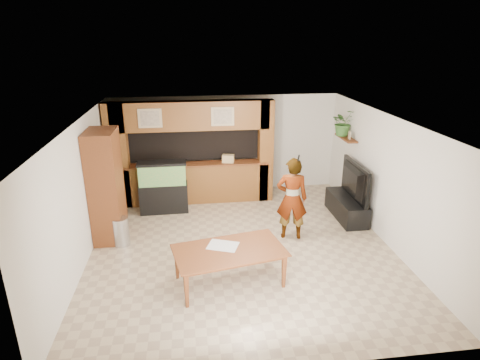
{
  "coord_description": "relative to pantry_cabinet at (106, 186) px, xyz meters",
  "views": [
    {
      "loc": [
        -0.96,
        -7.2,
        4.1
      ],
      "look_at": [
        0.05,
        0.6,
        1.23
      ],
      "focal_mm": 30.0,
      "sensor_mm": 36.0,
      "label": 1
    }
  ],
  "objects": [
    {
      "name": "photo_frame",
      "position": [
        5.55,
        1.0,
        0.65
      ],
      "size": [
        0.05,
        0.15,
        0.19
      ],
      "primitive_type": "cube",
      "rotation": [
        0.0,
        0.0,
        -0.12
      ],
      "color": "tan",
      "rests_on": "wall_shelf"
    },
    {
      "name": "trash_can",
      "position": [
        0.27,
        -0.38,
        -0.86
      ],
      "size": [
        0.33,
        0.33,
        0.6
      ],
      "primitive_type": "cylinder",
      "color": "#B2B2B7",
      "rests_on": "floor"
    },
    {
      "name": "wall_clock",
      "position": [
        -0.27,
        0.24,
        0.74
      ],
      "size": [
        0.05,
        0.25,
        0.25
      ],
      "color": "black",
      "rests_on": "wall_left"
    },
    {
      "name": "wall_back",
      "position": [
        2.7,
        2.49,
        0.14
      ],
      "size": [
        6.0,
        0.0,
        6.0
      ],
      "primitive_type": "plane",
      "rotation": [
        1.57,
        0.0,
        0.0
      ],
      "color": "silver",
      "rests_on": "floor"
    },
    {
      "name": "wall_shelf",
      "position": [
        5.55,
        1.19,
        0.54
      ],
      "size": [
        0.25,
        0.9,
        0.04
      ],
      "primitive_type": "cube",
      "color": "brown",
      "rests_on": "wall_right"
    },
    {
      "name": "wall_right",
      "position": [
        5.7,
        -0.76,
        0.14
      ],
      "size": [
        0.0,
        6.5,
        6.5
      ],
      "primitive_type": "plane",
      "rotation": [
        1.57,
        0.0,
        -1.57
      ],
      "color": "silver",
      "rests_on": "floor"
    },
    {
      "name": "counter_box",
      "position": [
        2.69,
        1.69,
        -0.02
      ],
      "size": [
        0.33,
        0.26,
        0.19
      ],
      "primitive_type": "cube",
      "rotation": [
        0.0,
        0.0,
        -0.24
      ],
      "color": "tan",
      "rests_on": "partition"
    },
    {
      "name": "television",
      "position": [
        5.35,
        0.31,
        -0.25
      ],
      "size": [
        0.22,
        1.46,
        0.84
      ],
      "primitive_type": "imported",
      "rotation": [
        0.0,
        0.0,
        1.55
      ],
      "color": "black",
      "rests_on": "tv_stand"
    },
    {
      "name": "newspaper_a",
      "position": [
        2.23,
        -1.86,
        -0.5
      ],
      "size": [
        0.61,
        0.53,
        0.01
      ],
      "primitive_type": "cube",
      "rotation": [
        0.0,
        0.0,
        -0.37
      ],
      "color": "silver",
      "rests_on": "dining_table"
    },
    {
      "name": "dining_table",
      "position": [
        2.34,
        -2.04,
        -0.83
      ],
      "size": [
        2.03,
        1.38,
        0.65
      ],
      "primitive_type": "imported",
      "rotation": [
        0.0,
        0.0,
        0.2
      ],
      "color": "brown",
      "rests_on": "floor"
    },
    {
      "name": "partition",
      "position": [
        1.75,
        1.87,
        0.15
      ],
      "size": [
        4.2,
        0.99,
        2.6
      ],
      "color": "brown",
      "rests_on": "floor"
    },
    {
      "name": "ceiling",
      "position": [
        2.7,
        -0.76,
        1.44
      ],
      "size": [
        6.5,
        6.5,
        0.0
      ],
      "primitive_type": "plane",
      "color": "white",
      "rests_on": "wall_back"
    },
    {
      "name": "potted_plant",
      "position": [
        5.52,
        1.38,
        0.89
      ],
      "size": [
        0.71,
        0.65,
        0.66
      ],
      "primitive_type": "imported",
      "rotation": [
        0.0,
        0.0,
        0.27
      ],
      "color": "#336227",
      "rests_on": "wall_shelf"
    },
    {
      "name": "aquarium",
      "position": [
        1.07,
        1.19,
        -0.54
      ],
      "size": [
        1.15,
        0.43,
        1.27
      ],
      "rotation": [
        0.0,
        0.0,
        0.01
      ],
      "color": "black",
      "rests_on": "floor"
    },
    {
      "name": "tv_stand",
      "position": [
        5.35,
        0.31,
        -0.91
      ],
      "size": [
        0.54,
        1.48,
        0.49
      ],
      "primitive_type": "cube",
      "color": "black",
      "rests_on": "floor"
    },
    {
      "name": "pantry_cabinet",
      "position": [
        0.0,
        0.0,
        0.0
      ],
      "size": [
        0.58,
        0.95,
        2.32
      ],
      "primitive_type": "cube",
      "color": "brown",
      "rests_on": "floor"
    },
    {
      "name": "wall_left",
      "position": [
        -0.3,
        -0.76,
        0.14
      ],
      "size": [
        0.0,
        6.5,
        6.5
      ],
      "primitive_type": "plane",
      "rotation": [
        1.57,
        0.0,
        1.57
      ],
      "color": "silver",
      "rests_on": "floor"
    },
    {
      "name": "floor",
      "position": [
        2.7,
        -0.76,
        -1.16
      ],
      "size": [
        6.5,
        6.5,
        0.0
      ],
      "primitive_type": "plane",
      "color": "tan",
      "rests_on": "ground"
    },
    {
      "name": "person",
      "position": [
        3.79,
        -0.49,
        -0.28
      ],
      "size": [
        0.72,
        0.54,
        1.77
      ],
      "primitive_type": "imported",
      "rotation": [
        0.0,
        0.0,
        2.95
      ],
      "color": "#997B54",
      "rests_on": "floor"
    },
    {
      "name": "microphone",
      "position": [
        3.84,
        -0.65,
        0.65
      ],
      "size": [
        0.03,
        0.09,
        0.15
      ],
      "primitive_type": "cylinder",
      "rotation": [
        0.44,
        0.0,
        0.0
      ],
      "color": "black",
      "rests_on": "person"
    }
  ]
}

